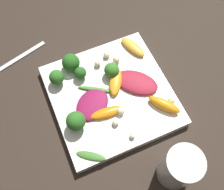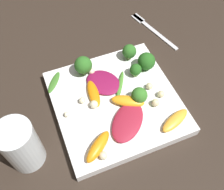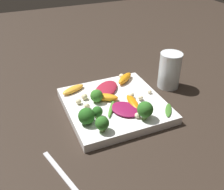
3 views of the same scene
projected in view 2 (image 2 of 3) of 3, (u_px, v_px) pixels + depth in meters
name	position (u px, v px, depth m)	size (l,w,h in m)	color
ground_plane	(116.00, 105.00, 0.62)	(2.40, 2.40, 0.00)	#2D231C
plate	(116.00, 102.00, 0.61)	(0.28, 0.28, 0.02)	white
drinking_glass	(21.00, 145.00, 0.50)	(0.07, 0.07, 0.12)	white
fork	(149.00, 27.00, 0.77)	(0.07, 0.18, 0.01)	silver
radicchio_leaf_0	(129.00, 121.00, 0.56)	(0.12, 0.12, 0.01)	maroon
radicchio_leaf_1	(103.00, 82.00, 0.62)	(0.10, 0.11, 0.01)	maroon
orange_segment_0	(94.00, 93.00, 0.60)	(0.03, 0.08, 0.01)	orange
orange_segment_1	(98.00, 146.00, 0.52)	(0.08, 0.07, 0.02)	orange
orange_segment_2	(175.00, 120.00, 0.56)	(0.08, 0.05, 0.02)	#FCAD33
orange_segment_3	(128.00, 101.00, 0.59)	(0.08, 0.06, 0.02)	orange
broccoli_floret_0	(83.00, 65.00, 0.62)	(0.04, 0.04, 0.05)	#7A9E51
broccoli_floret_1	(129.00, 52.00, 0.65)	(0.04, 0.04, 0.04)	#84AD5B
broccoli_floret_2	(146.00, 61.00, 0.63)	(0.04, 0.04, 0.04)	#84AD5B
broccoli_floret_3	(139.00, 95.00, 0.58)	(0.04, 0.04, 0.04)	#84AD5B
broccoli_floret_4	(136.00, 70.00, 0.62)	(0.03, 0.03, 0.03)	#7A9E51
arugula_sprig_0	(120.00, 85.00, 0.62)	(0.06, 0.08, 0.01)	#47842D
arugula_sprig_1	(54.00, 82.00, 0.62)	(0.05, 0.06, 0.01)	#3D7528
macadamia_nut_0	(155.00, 103.00, 0.58)	(0.02, 0.02, 0.02)	beige
macadamia_nut_1	(82.00, 100.00, 0.59)	(0.02, 0.02, 0.02)	beige
macadamia_nut_2	(67.00, 116.00, 0.57)	(0.01, 0.01, 0.01)	beige
macadamia_nut_3	(95.00, 106.00, 0.58)	(0.02, 0.02, 0.02)	beige
macadamia_nut_4	(150.00, 87.00, 0.61)	(0.02, 0.02, 0.02)	beige
macadamia_nut_5	(161.00, 94.00, 0.60)	(0.02, 0.02, 0.02)	beige
macadamia_nut_6	(92.00, 71.00, 0.64)	(0.02, 0.02, 0.02)	beige
macadamia_nut_7	(103.00, 156.00, 0.51)	(0.02, 0.02, 0.02)	beige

